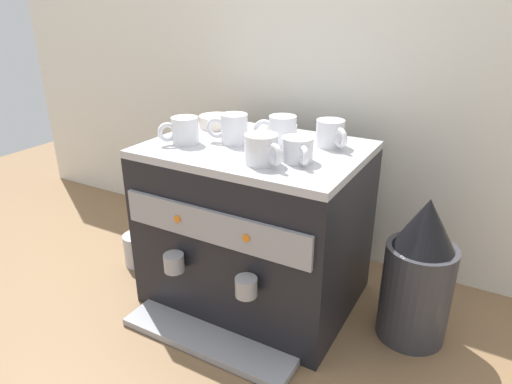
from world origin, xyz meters
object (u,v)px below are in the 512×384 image
object	(u,v)px
ceramic_cup_0	(281,130)
ceramic_cup_2	(262,150)
coffee_grinder	(418,275)
milk_pitcher	(139,249)
espresso_machine	(255,225)
ceramic_bowl_1	(216,122)
ceramic_cup_4	(298,150)
ceramic_cup_3	(184,131)
ceramic_cup_1	(233,129)
ceramic_cup_5	(331,133)
ceramic_bowl_0	(282,130)

from	to	relation	value
ceramic_cup_0	ceramic_cup_2	size ratio (longest dim) A/B	0.97
ceramic_cup_0	coffee_grinder	distance (m)	0.54
milk_pitcher	espresso_machine	bearing A→B (deg)	6.21
ceramic_cup_0	ceramic_cup_2	xyz separation A→B (m)	(0.03, -0.17, -0.00)
ceramic_bowl_1	ceramic_cup_4	bearing A→B (deg)	-25.87
espresso_machine	ceramic_cup_3	size ratio (longest dim) A/B	5.79
ceramic_cup_1	milk_pitcher	distance (m)	0.61
ceramic_cup_0	coffee_grinder	world-z (taller)	ceramic_cup_0
espresso_machine	ceramic_cup_3	world-z (taller)	ceramic_cup_3
espresso_machine	coffee_grinder	size ratio (longest dim) A/B	1.44
ceramic_cup_0	ceramic_cup_2	bearing A→B (deg)	-78.58
ceramic_cup_5	coffee_grinder	bearing A→B (deg)	-10.66
ceramic_bowl_1	ceramic_cup_5	bearing A→B (deg)	-2.28
ceramic_cup_3	milk_pitcher	distance (m)	0.54
ceramic_cup_1	milk_pitcher	world-z (taller)	ceramic_cup_1
ceramic_cup_4	milk_pitcher	xyz separation A→B (m)	(-0.60, 0.01, -0.47)
ceramic_cup_2	ceramic_cup_4	distance (m)	0.09
ceramic_cup_3	ceramic_cup_5	distance (m)	0.41
ceramic_cup_4	ceramic_bowl_1	world-z (taller)	ceramic_cup_4
espresso_machine	ceramic_bowl_1	xyz separation A→B (m)	(-0.21, 0.12, 0.27)
ceramic_cup_3	milk_pitcher	world-z (taller)	ceramic_cup_3
ceramic_bowl_1	milk_pitcher	xyz separation A→B (m)	(-0.24, -0.17, -0.45)
ceramic_cup_5	ceramic_cup_2	bearing A→B (deg)	-113.14
ceramic_bowl_0	ceramic_cup_3	bearing A→B (deg)	-133.63
ceramic_cup_0	milk_pitcher	world-z (taller)	ceramic_cup_0
milk_pitcher	ceramic_cup_4	bearing A→B (deg)	-1.21
coffee_grinder	ceramic_cup_5	bearing A→B (deg)	169.34
ceramic_bowl_1	milk_pitcher	bearing A→B (deg)	-145.14
ceramic_cup_0	ceramic_cup_1	xyz separation A→B (m)	(-0.12, -0.06, 0.00)
ceramic_bowl_0	ceramic_cup_5	bearing A→B (deg)	-11.83
ceramic_cup_3	milk_pitcher	xyz separation A→B (m)	(-0.26, 0.03, -0.47)
ceramic_cup_0	ceramic_bowl_1	size ratio (longest dim) A/B	1.05
ceramic_cup_3	ceramic_cup_4	bearing A→B (deg)	2.51
ceramic_bowl_0	ceramic_bowl_1	size ratio (longest dim) A/B	0.83
ceramic_cup_4	coffee_grinder	world-z (taller)	ceramic_cup_4
ceramic_cup_4	ceramic_cup_5	xyz separation A→B (m)	(0.02, 0.16, 0.01)
coffee_grinder	ceramic_cup_3	bearing A→B (deg)	-169.47
ceramic_cup_2	ceramic_cup_3	distance (m)	0.28
espresso_machine	ceramic_cup_1	distance (m)	0.30
ceramic_cup_4	ceramic_bowl_0	bearing A→B (deg)	125.98
ceramic_bowl_0	ceramic_bowl_1	xyz separation A→B (m)	(-0.22, -0.02, 0.00)
ceramic_cup_1	ceramic_cup_5	distance (m)	0.27
ceramic_cup_2	coffee_grinder	size ratio (longest dim) A/B	0.29
ceramic_bowl_0	ceramic_cup_1	bearing A→B (deg)	-121.04
ceramic_cup_3	ceramic_bowl_0	distance (m)	0.29
ceramic_cup_3	ceramic_cup_0	bearing A→B (deg)	27.58
ceramic_cup_3	ceramic_bowl_1	distance (m)	0.20
ceramic_bowl_0	ceramic_bowl_1	world-z (taller)	ceramic_bowl_1
espresso_machine	ceramic_cup_2	world-z (taller)	ceramic_cup_2
ceramic_cup_4	ceramic_cup_2	bearing A→B (deg)	-139.72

